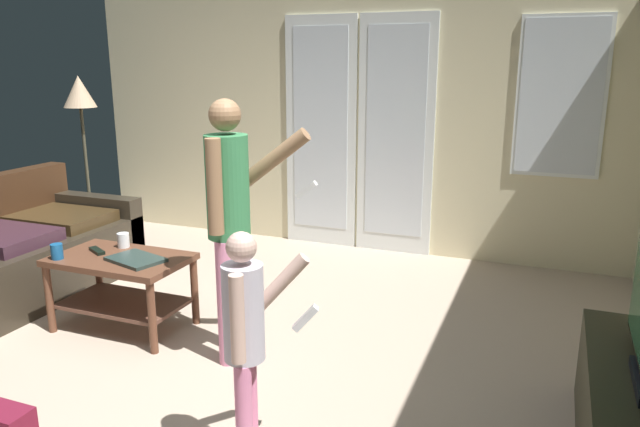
{
  "coord_description": "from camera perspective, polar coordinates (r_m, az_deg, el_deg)",
  "views": [
    {
      "loc": [
        1.87,
        -2.54,
        1.73
      ],
      "look_at": [
        0.79,
        0.2,
        0.99
      ],
      "focal_mm": 33.66,
      "sensor_mm": 36.0,
      "label": 1
    }
  ],
  "objects": [
    {
      "name": "floor_lamp",
      "position": [
        6.0,
        -21.83,
        9.68
      ],
      "size": [
        0.29,
        0.29,
        1.61
      ],
      "color": "#3C362E",
      "rests_on": "ground_plane"
    },
    {
      "name": "cup_by_laptop",
      "position": [
        4.31,
        -18.2,
        -2.43
      ],
      "size": [
        0.08,
        0.08,
        0.1
      ],
      "primitive_type": "cylinder",
      "color": "white",
      "rests_on": "coffee_table"
    },
    {
      "name": "wall_back_with_doors",
      "position": [
        5.61,
        2.79,
        9.6
      ],
      "size": [
        5.23,
        0.09,
        2.62
      ],
      "color": "beige",
      "rests_on": "ground_plane"
    },
    {
      "name": "coffee_table",
      "position": [
        4.17,
        -18.34,
        -5.71
      ],
      "size": [
        0.88,
        0.53,
        0.5
      ],
      "color": "brown",
      "rests_on": "ground_plane"
    },
    {
      "name": "ground_plane",
      "position": [
        3.61,
        -13.41,
        -15.07
      ],
      "size": [
        5.23,
        5.58,
        0.02
      ],
      "primitive_type": "cube",
      "color": "tan"
    },
    {
      "name": "cup_near_edge",
      "position": [
        4.21,
        -23.74,
        -3.33
      ],
      "size": [
        0.08,
        0.08,
        0.1
      ],
      "primitive_type": "cylinder",
      "color": "#18568F",
      "rests_on": "coffee_table"
    },
    {
      "name": "person_child",
      "position": [
        2.55,
        -7.02,
        -11.14
      ],
      "size": [
        0.35,
        0.36,
        1.08
      ],
      "color": "pink",
      "rests_on": "ground_plane"
    },
    {
      "name": "laptop_closed",
      "position": [
        4.0,
        -17.11,
        -4.19
      ],
      "size": [
        0.4,
        0.33,
        0.02
      ],
      "primitive_type": "cube",
      "rotation": [
        0.0,
        0.0,
        -0.28
      ],
      "color": "#293B38",
      "rests_on": "coffee_table"
    },
    {
      "name": "tv_remote_black",
      "position": [
        4.26,
        -20.45,
        -3.34
      ],
      "size": [
        0.17,
        0.13,
        0.02
      ],
      "primitive_type": "cube",
      "rotation": [
        0.0,
        0.0,
        -0.5
      ],
      "color": "black",
      "rests_on": "coffee_table"
    },
    {
      "name": "person_adult",
      "position": [
        3.44,
        -8.5,
        0.49
      ],
      "size": [
        0.58,
        0.46,
        1.54
      ],
      "color": "pink",
      "rests_on": "ground_plane"
    }
  ]
}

